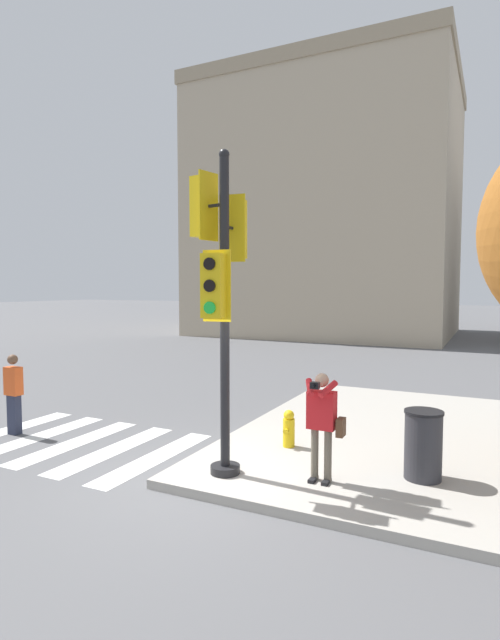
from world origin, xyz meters
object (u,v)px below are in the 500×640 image
(person_photographer, at_px, (322,418))
(pedestrian_distant, at_px, (14,392))
(traffic_signal_pole, at_px, (220,274))
(trash_bin, at_px, (423,445))
(fire_hydrant, at_px, (289,429))

(person_photographer, distance_m, pedestrian_distant, 6.42)
(traffic_signal_pole, bearing_deg, trash_bin, 20.84)
(person_photographer, height_order, pedestrian_distant, person_photographer)
(traffic_signal_pole, relative_size, trash_bin, 4.75)
(traffic_signal_pole, height_order, fire_hydrant, traffic_signal_pole)
(pedestrian_distant, relative_size, trash_bin, 1.59)
(traffic_signal_pole, relative_size, pedestrian_distant, 2.99)
(pedestrian_distant, bearing_deg, traffic_signal_pole, -3.26)
(traffic_signal_pole, xyz_separation_m, person_photographer, (1.50, 0.32, -2.07))
(traffic_signal_pole, xyz_separation_m, pedestrian_distant, (-4.91, 0.28, -2.29))
(pedestrian_distant, bearing_deg, fire_hydrant, 13.44)
(person_photographer, height_order, fire_hydrant, person_photographer)
(traffic_signal_pole, height_order, pedestrian_distant, traffic_signal_pole)
(traffic_signal_pole, xyz_separation_m, fire_hydrant, (0.49, 1.57, -2.69))
(pedestrian_distant, xyz_separation_m, fire_hydrant, (5.40, 1.29, -0.39))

